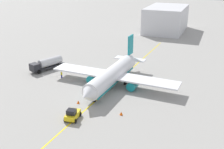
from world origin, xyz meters
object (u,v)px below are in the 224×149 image
(airplane, at_px, (113,75))
(safety_cone_nose, at_px, (121,113))
(pushback_tug, at_px, (72,114))
(refueling_worker, at_px, (62,75))
(safety_cone_wingtip, at_px, (78,102))
(fuel_tanker, at_px, (47,63))

(airplane, height_order, safety_cone_nose, airplane)
(airplane, bearing_deg, safety_cone_nose, 25.65)
(pushback_tug, bearing_deg, refueling_worker, -145.62)
(pushback_tug, relative_size, refueling_worker, 2.21)
(pushback_tug, xyz_separation_m, refueling_worker, (-17.70, -12.11, -0.19))
(airplane, distance_m, safety_cone_wingtip, 12.05)
(fuel_tanker, height_order, refueling_worker, fuel_tanker)
(safety_cone_nose, bearing_deg, refueling_worker, -123.16)
(safety_cone_wingtip, bearing_deg, refueling_worker, -138.32)
(safety_cone_nose, bearing_deg, airplane, -154.35)
(fuel_tanker, relative_size, safety_cone_nose, 14.65)
(refueling_worker, bearing_deg, pushback_tug, 34.38)
(fuel_tanker, bearing_deg, safety_cone_wingtip, 47.13)
(airplane, height_order, safety_cone_wingtip, airplane)
(refueling_worker, height_order, safety_cone_wingtip, refueling_worker)
(fuel_tanker, height_order, safety_cone_wingtip, fuel_tanker)
(refueling_worker, distance_m, safety_cone_wingtip, 15.52)
(refueling_worker, bearing_deg, safety_cone_wingtip, 41.68)
(pushback_tug, bearing_deg, fuel_tanker, -139.33)
(pushback_tug, relative_size, safety_cone_wingtip, 5.67)
(airplane, xyz_separation_m, pushback_tug, (17.32, -1.95, -1.70))
(airplane, xyz_separation_m, safety_cone_nose, (12.84, 6.17, -2.35))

